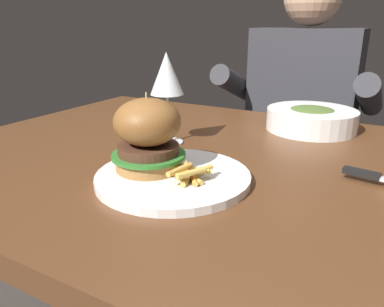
{
  "coord_description": "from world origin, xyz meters",
  "views": [
    {
      "loc": [
        0.24,
        -0.65,
        0.99
      ],
      "look_at": [
        -0.06,
        -0.12,
        0.78
      ],
      "focal_mm": 35.0,
      "sensor_mm": 36.0,
      "label": 1
    }
  ],
  "objects_px": {
    "burger_sandwich": "(148,134)",
    "wine_glass": "(167,77)",
    "diner_person": "(298,146)",
    "main_plate": "(173,177)",
    "soup_bowl": "(311,119)"
  },
  "relations": [
    {
      "from": "main_plate",
      "to": "diner_person",
      "type": "height_order",
      "value": "diner_person"
    },
    {
      "from": "main_plate",
      "to": "diner_person",
      "type": "relative_size",
      "value": 0.22
    },
    {
      "from": "burger_sandwich",
      "to": "wine_glass",
      "type": "bearing_deg",
      "value": 112.95
    },
    {
      "from": "main_plate",
      "to": "diner_person",
      "type": "xyz_separation_m",
      "value": [
        0.01,
        0.85,
        -0.18
      ]
    },
    {
      "from": "main_plate",
      "to": "wine_glass",
      "type": "distance_m",
      "value": 0.26
    },
    {
      "from": "burger_sandwich",
      "to": "wine_glass",
      "type": "relative_size",
      "value": 0.67
    },
    {
      "from": "burger_sandwich",
      "to": "diner_person",
      "type": "distance_m",
      "value": 0.89
    },
    {
      "from": "burger_sandwich",
      "to": "diner_person",
      "type": "height_order",
      "value": "diner_person"
    },
    {
      "from": "main_plate",
      "to": "burger_sandwich",
      "type": "distance_m",
      "value": 0.08
    },
    {
      "from": "wine_glass",
      "to": "soup_bowl",
      "type": "bearing_deg",
      "value": 47.06
    },
    {
      "from": "wine_glass",
      "to": "soup_bowl",
      "type": "xyz_separation_m",
      "value": [
        0.25,
        0.27,
        -0.12
      ]
    },
    {
      "from": "wine_glass",
      "to": "soup_bowl",
      "type": "distance_m",
      "value": 0.39
    },
    {
      "from": "burger_sandwich",
      "to": "wine_glass",
      "type": "xyz_separation_m",
      "value": [
        -0.08,
        0.18,
        0.07
      ]
    },
    {
      "from": "main_plate",
      "to": "burger_sandwich",
      "type": "height_order",
      "value": "burger_sandwich"
    },
    {
      "from": "diner_person",
      "to": "main_plate",
      "type": "bearing_deg",
      "value": -90.78
    }
  ]
}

